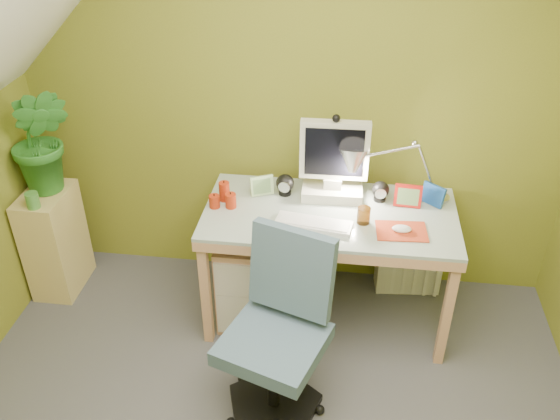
# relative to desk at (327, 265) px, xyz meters

# --- Properties ---
(wall_back) EXTENTS (3.20, 0.01, 2.40)m
(wall_back) POSITION_rel_desk_xyz_m (-0.25, 0.42, 0.83)
(wall_back) COLOR olive
(wall_back) RESTS_ON floor
(desk) EXTENTS (1.39, 0.69, 0.74)m
(desk) POSITION_rel_desk_xyz_m (0.00, 0.00, 0.00)
(desk) COLOR tan
(desk) RESTS_ON floor
(monitor) EXTENTS (0.36, 0.21, 0.48)m
(monitor) POSITION_rel_desk_xyz_m (-0.00, 0.18, 0.61)
(monitor) COLOR beige
(monitor) RESTS_ON desk
(speaker_left) EXTENTS (0.12, 0.12, 0.12)m
(speaker_left) POSITION_rel_desk_xyz_m (-0.27, 0.16, 0.43)
(speaker_left) COLOR black
(speaker_left) RESTS_ON desk
(speaker_right) EXTENTS (0.11, 0.11, 0.12)m
(speaker_right) POSITION_rel_desk_xyz_m (0.27, 0.16, 0.43)
(speaker_right) COLOR black
(speaker_right) RESTS_ON desk
(keyboard) EXTENTS (0.42, 0.19, 0.02)m
(keyboard) POSITION_rel_desk_xyz_m (-0.08, -0.14, 0.38)
(keyboard) COLOR silver
(keyboard) RESTS_ON desk
(mousepad) EXTENTS (0.27, 0.20, 0.01)m
(mousepad) POSITION_rel_desk_xyz_m (0.38, -0.14, 0.37)
(mousepad) COLOR #B5381C
(mousepad) RESTS_ON desk
(mouse) EXTENTS (0.11, 0.08, 0.03)m
(mouse) POSITION_rel_desk_xyz_m (0.38, -0.14, 0.39)
(mouse) COLOR white
(mouse) RESTS_ON mousepad
(amber_tumbler) EXTENTS (0.08, 0.08, 0.09)m
(amber_tumbler) POSITION_rel_desk_xyz_m (0.18, -0.08, 0.42)
(amber_tumbler) COLOR brown
(amber_tumbler) RESTS_ON desk
(candle_cluster) EXTENTS (0.17, 0.15, 0.11)m
(candle_cluster) POSITION_rel_desk_xyz_m (-0.60, 0.01, 0.43)
(candle_cluster) COLOR #A9290E
(candle_cluster) RESTS_ON desk
(photo_frame_red) EXTENTS (0.15, 0.03, 0.13)m
(photo_frame_red) POSITION_rel_desk_xyz_m (0.42, 0.12, 0.44)
(photo_frame_red) COLOR red
(photo_frame_red) RESTS_ON desk
(photo_frame_blue) EXTENTS (0.12, 0.10, 0.12)m
(photo_frame_blue) POSITION_rel_desk_xyz_m (0.56, 0.16, 0.43)
(photo_frame_blue) COLOR navy
(photo_frame_blue) RESTS_ON desk
(photo_frame_green) EXTENTS (0.13, 0.07, 0.11)m
(photo_frame_green) POSITION_rel_desk_xyz_m (-0.40, 0.14, 0.43)
(photo_frame_green) COLOR #B8DE99
(photo_frame_green) RESTS_ON desk
(desk_lamp) EXTENTS (0.52, 0.23, 0.55)m
(desk_lamp) POSITION_rel_desk_xyz_m (0.45, 0.18, 0.65)
(desk_lamp) COLOR silver
(desk_lamp) RESTS_ON desk
(side_ledge) EXTENTS (0.26, 0.39, 0.69)m
(side_ledge) POSITION_rel_desk_xyz_m (-1.70, 0.06, -0.03)
(side_ledge) COLOR #D2B86E
(side_ledge) RESTS_ON floor
(potted_plant) EXTENTS (0.37, 0.31, 0.66)m
(potted_plant) POSITION_rel_desk_xyz_m (-1.66, 0.11, 0.65)
(potted_plant) COLOR #2C7426
(potted_plant) RESTS_ON side_ledge
(green_cup) EXTENTS (0.08, 0.08, 0.10)m
(green_cup) POSITION_rel_desk_xyz_m (-1.68, -0.09, 0.37)
(green_cup) COLOR #498C3A
(green_cup) RESTS_ON side_ledge
(task_chair) EXTENTS (0.66, 0.66, 0.94)m
(task_chair) POSITION_rel_desk_xyz_m (-0.21, -0.74, 0.10)
(task_chair) COLOR #445D70
(task_chair) RESTS_ON floor
(radiator) EXTENTS (0.41, 0.19, 0.40)m
(radiator) POSITION_rel_desk_xyz_m (0.51, 0.32, -0.17)
(radiator) COLOR silver
(radiator) RESTS_ON floor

